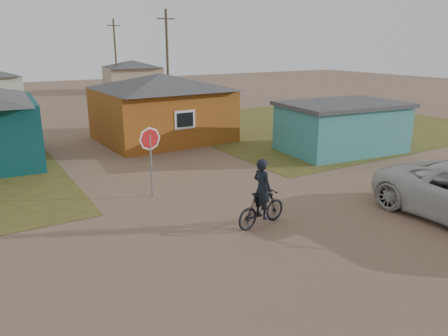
# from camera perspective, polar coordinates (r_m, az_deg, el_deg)

# --- Properties ---
(ground) EXTENTS (120.00, 120.00, 0.00)m
(ground) POSITION_cam_1_polar(r_m,az_deg,el_deg) (13.62, 6.10, -8.38)
(ground) COLOR brown
(grass_ne) EXTENTS (20.00, 18.00, 0.00)m
(grass_ne) POSITION_cam_1_polar(r_m,az_deg,el_deg) (31.90, 12.22, 5.63)
(grass_ne) COLOR brown
(grass_ne) RESTS_ON ground
(house_yellow) EXTENTS (7.72, 6.76, 3.90)m
(house_yellow) POSITION_cam_1_polar(r_m,az_deg,el_deg) (26.11, -8.11, 8.01)
(house_yellow) COLOR #924B16
(house_yellow) RESTS_ON ground
(shed_turquoise) EXTENTS (6.71, 4.93, 2.60)m
(shed_turquoise) POSITION_cam_1_polar(r_m,az_deg,el_deg) (24.01, 15.07, 5.23)
(shed_turquoise) COLOR teal
(shed_turquoise) RESTS_ON ground
(house_beige_east) EXTENTS (6.95, 6.05, 3.60)m
(house_beige_east) POSITION_cam_1_polar(r_m,az_deg,el_deg) (52.96, -11.84, 11.74)
(house_beige_east) COLOR tan
(house_beige_east) RESTS_ON ground
(utility_pole_near) EXTENTS (1.40, 0.20, 8.00)m
(utility_pole_near) POSITION_cam_1_polar(r_m,az_deg,el_deg) (34.82, -7.38, 13.57)
(utility_pole_near) COLOR brown
(utility_pole_near) RESTS_ON ground
(utility_pole_far) EXTENTS (1.40, 0.20, 8.00)m
(utility_pole_far) POSITION_cam_1_polar(r_m,az_deg,el_deg) (50.15, -13.97, 13.99)
(utility_pole_far) COLOR brown
(utility_pole_far) RESTS_ON ground
(stop_sign) EXTENTS (0.86, 0.24, 2.67)m
(stop_sign) POSITION_cam_1_polar(r_m,az_deg,el_deg) (16.22, -9.62, 2.80)
(stop_sign) COLOR gray
(stop_sign) RESTS_ON ground
(cyclist) EXTENTS (2.00, 0.83, 2.20)m
(cyclist) POSITION_cam_1_polar(r_m,az_deg,el_deg) (13.79, 4.96, -4.42)
(cyclist) COLOR black
(cyclist) RESTS_ON ground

